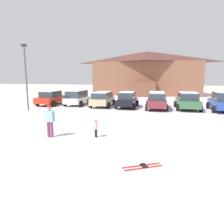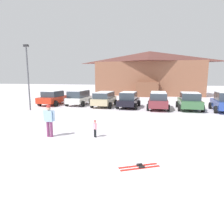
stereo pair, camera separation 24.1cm
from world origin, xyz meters
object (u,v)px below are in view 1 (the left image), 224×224
at_px(parked_red_sedan, 51,98).
at_px(parked_white_suv, 77,97).
at_px(parked_beige_suv, 103,99).
at_px(parked_black_sedan, 127,100).
at_px(skier_adult_in_blue_parka, 50,119).
at_px(skier_child_in_pink_snowsuit, 96,128).
at_px(parked_blue_hatchback, 223,101).
at_px(parked_maroon_van, 157,100).
at_px(lamp_post, 26,74).
at_px(ski_lodge, 146,73).
at_px(parked_green_coupe, 187,101).
at_px(pair_of_skis, 143,166).

distance_m(parked_red_sedan, parked_white_suv, 2.98).
distance_m(parked_beige_suv, parked_black_sedan, 2.68).
xyz_separation_m(skier_adult_in_blue_parka, skier_child_in_pink_snowsuit, (2.31, 0.56, -0.44)).
relative_size(parked_white_suv, parked_blue_hatchback, 0.97).
height_order(parked_black_sedan, parked_maroon_van, parked_maroon_van).
height_order(skier_adult_in_blue_parka, skier_child_in_pink_snowsuit, skier_adult_in_blue_parka).
xyz_separation_m(parked_red_sedan, parked_white_suv, (2.93, 0.53, 0.08)).
height_order(parked_white_suv, parked_maroon_van, parked_maroon_van).
distance_m(parked_white_suv, parked_blue_hatchback, 14.77).
distance_m(parked_beige_suv, lamp_post, 7.83).
distance_m(parked_red_sedan, parked_black_sedan, 8.73).
height_order(parked_maroon_van, lamp_post, lamp_post).
bearing_deg(ski_lodge, lamp_post, -112.91).
bearing_deg(lamp_post, skier_child_in_pink_snowsuit, -36.27).
bearing_deg(parked_beige_suv, skier_child_in_pink_snowsuit, -74.76).
xyz_separation_m(parked_black_sedan, parked_green_coupe, (5.92, 0.26, 0.03)).
bearing_deg(parked_white_suv, parked_beige_suv, -6.93).
distance_m(parked_blue_hatchback, lamp_post, 18.34).
xyz_separation_m(ski_lodge, parked_white_suv, (-6.25, -17.04, -3.04)).
xyz_separation_m(skier_adult_in_blue_parka, pair_of_skis, (5.02, -2.38, -0.92)).
bearing_deg(skier_child_in_pink_snowsuit, parked_red_sedan, 130.00).
xyz_separation_m(parked_beige_suv, parked_black_sedan, (2.68, -0.08, -0.04)).
xyz_separation_m(parked_black_sedan, lamp_post, (-8.73, -4.22, 2.54)).
xyz_separation_m(parked_white_suv, skier_child_in_pink_snowsuit, (6.10, -11.29, -0.40)).
bearing_deg(parked_red_sedan, parked_beige_suv, 1.46).
distance_m(parked_beige_suv, skier_child_in_pink_snowsuit, 11.31).
bearing_deg(parked_blue_hatchback, parked_maroon_van, -179.53).
height_order(parked_red_sedan, parked_green_coupe, parked_green_coupe).
distance_m(parked_red_sedan, parked_beige_suv, 6.06).
bearing_deg(parked_green_coupe, lamp_post, -163.02).
relative_size(parked_red_sedan, skier_adult_in_blue_parka, 2.59).
relative_size(parked_white_suv, parked_green_coupe, 0.94).
distance_m(skier_child_in_pink_snowsuit, lamp_post, 11.55).
height_order(ski_lodge, parked_white_suv, ski_lodge).
bearing_deg(parked_red_sedan, parked_white_suv, 10.31).
bearing_deg(parked_maroon_van, skier_child_in_pink_snowsuit, -104.06).
bearing_deg(skier_child_in_pink_snowsuit, skier_adult_in_blue_parka, -166.36).
height_order(pair_of_skis, lamp_post, lamp_post).
bearing_deg(parked_maroon_van, pair_of_skis, -89.89).
distance_m(ski_lodge, pair_of_skis, 31.61).
bearing_deg(ski_lodge, parked_blue_hatchback, -64.14).
xyz_separation_m(parked_red_sedan, skier_child_in_pink_snowsuit, (9.03, -10.76, -0.32)).
bearing_deg(ski_lodge, pair_of_skis, -85.33).
bearing_deg(ski_lodge, skier_child_in_pink_snowsuit, -90.32).
relative_size(parked_black_sedan, parked_blue_hatchback, 0.97).
relative_size(ski_lodge, parked_black_sedan, 4.66).
xyz_separation_m(parked_red_sedan, parked_beige_suv, (6.05, 0.15, 0.04)).
height_order(parked_white_suv, parked_blue_hatchback, parked_blue_hatchback).
height_order(parked_maroon_van, skier_adult_in_blue_parka, parked_maroon_van).
bearing_deg(parked_beige_suv, parked_black_sedan, -1.65).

